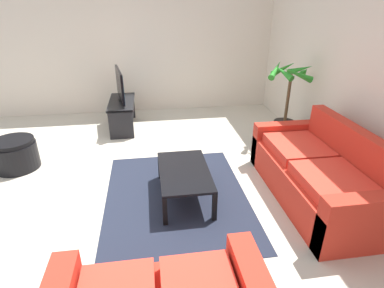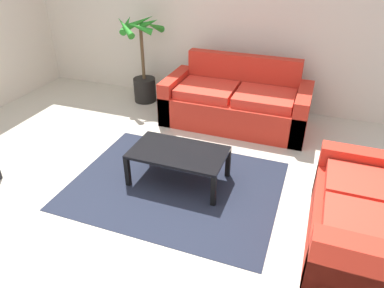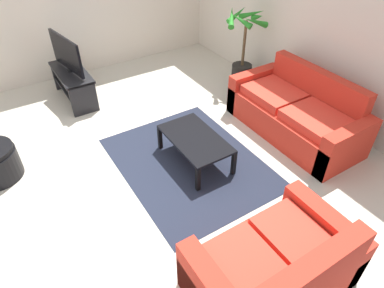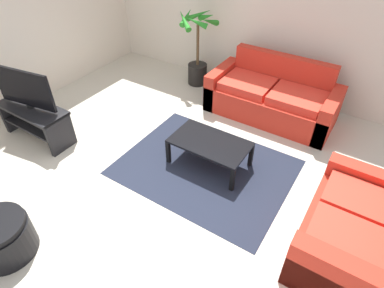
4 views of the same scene
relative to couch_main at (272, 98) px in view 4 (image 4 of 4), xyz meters
The scene contains 10 objects.
ground_plane 2.39m from the couch_main, 105.37° to the right, with size 6.60×6.60×0.00m, color beige.
wall_back 1.42m from the couch_main, 131.21° to the left, with size 6.00×0.06×2.70m, color beige.
couch_main is the anchor object (origin of this frame).
couch_loveseat 2.56m from the couch_main, 49.86° to the right, with size 0.90×1.42×0.90m.
tv_stand 3.59m from the couch_main, 137.38° to the right, with size 1.10×0.45×0.52m.
tv 3.62m from the couch_main, 137.42° to the right, with size 0.94×0.20×0.57m.
coffee_table 1.59m from the couch_main, 98.19° to the right, with size 1.01×0.59×0.38m.
area_rug 1.72m from the couch_main, 97.71° to the right, with size 2.20×1.70×0.01m, color #1E2333.
potted_palm 1.62m from the couch_main, behind, with size 0.67×0.72×1.34m.
ottoman 4.06m from the couch_main, 108.51° to the right, with size 0.59×0.59×0.44m.
Camera 4 is at (1.94, -2.12, 2.94)m, focal length 29.88 mm.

